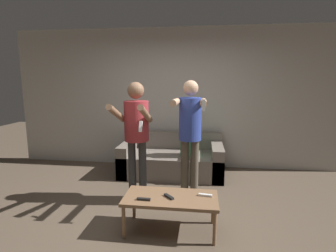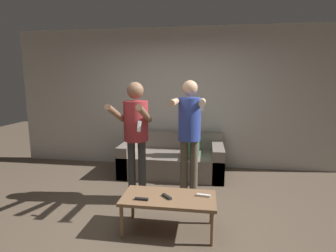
{
  "view_description": "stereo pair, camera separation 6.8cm",
  "coord_description": "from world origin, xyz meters",
  "px_view_note": "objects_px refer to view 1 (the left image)",
  "views": [
    {
      "loc": [
        0.55,
        -2.94,
        1.7
      ],
      "look_at": [
        0.02,
        1.11,
        0.99
      ],
      "focal_mm": 28.0,
      "sensor_mm": 36.0,
      "label": 1
    },
    {
      "loc": [
        0.61,
        -2.93,
        1.7
      ],
      "look_at": [
        0.02,
        1.11,
        0.99
      ],
      "focal_mm": 28.0,
      "sensor_mm": 36.0,
      "label": 2
    }
  ],
  "objects_px": {
    "person_standing_left": "(136,127)",
    "person_seated": "(190,143)",
    "remote_near": "(144,199)",
    "remote_far": "(205,195)",
    "remote_mid": "(169,197)",
    "couch": "(172,160)",
    "person_standing_right": "(190,128)",
    "coffee_table": "(171,200)"
  },
  "relations": [
    {
      "from": "couch",
      "to": "coffee_table",
      "type": "relative_size",
      "value": 1.74
    },
    {
      "from": "remote_mid",
      "to": "person_standing_right",
      "type": "bearing_deg",
      "value": 75.98
    },
    {
      "from": "person_standing_right",
      "to": "remote_far",
      "type": "distance_m",
      "value": 0.96
    },
    {
      "from": "couch",
      "to": "remote_near",
      "type": "relative_size",
      "value": 12.12
    },
    {
      "from": "coffee_table",
      "to": "remote_far",
      "type": "bearing_deg",
      "value": 9.06
    },
    {
      "from": "remote_mid",
      "to": "remote_far",
      "type": "xyz_separation_m",
      "value": [
        0.4,
        0.09,
        0.0
      ]
    },
    {
      "from": "remote_near",
      "to": "remote_mid",
      "type": "distance_m",
      "value": 0.28
    },
    {
      "from": "couch",
      "to": "person_standing_right",
      "type": "relative_size",
      "value": 1.07
    },
    {
      "from": "couch",
      "to": "remote_far",
      "type": "distance_m",
      "value": 1.92
    },
    {
      "from": "remote_near",
      "to": "couch",
      "type": "bearing_deg",
      "value": 87.65
    },
    {
      "from": "couch",
      "to": "person_seated",
      "type": "distance_m",
      "value": 0.55
    },
    {
      "from": "person_seated",
      "to": "remote_far",
      "type": "xyz_separation_m",
      "value": [
        0.26,
        -1.6,
        -0.21
      ]
    },
    {
      "from": "remote_far",
      "to": "remote_near",
      "type": "bearing_deg",
      "value": -164.16
    },
    {
      "from": "couch",
      "to": "person_seated",
      "type": "bearing_deg",
      "value": -34.21
    },
    {
      "from": "couch",
      "to": "remote_far",
      "type": "xyz_separation_m",
      "value": [
        0.59,
        -1.82,
        0.17
      ]
    },
    {
      "from": "person_standing_right",
      "to": "remote_mid",
      "type": "bearing_deg",
      "value": -104.02
    },
    {
      "from": "coffee_table",
      "to": "remote_mid",
      "type": "distance_m",
      "value": 0.06
    },
    {
      "from": "person_standing_left",
      "to": "remote_far",
      "type": "distance_m",
      "value": 1.34
    },
    {
      "from": "person_standing_left",
      "to": "remote_far",
      "type": "height_order",
      "value": "person_standing_left"
    },
    {
      "from": "coffee_table",
      "to": "remote_near",
      "type": "bearing_deg",
      "value": -155.57
    },
    {
      "from": "remote_near",
      "to": "coffee_table",
      "type": "bearing_deg",
      "value": 24.43
    },
    {
      "from": "couch",
      "to": "remote_near",
      "type": "xyz_separation_m",
      "value": [
        -0.08,
        -2.01,
        0.17
      ]
    },
    {
      "from": "couch",
      "to": "person_standing_right",
      "type": "height_order",
      "value": "person_standing_right"
    },
    {
      "from": "remote_near",
      "to": "remote_far",
      "type": "distance_m",
      "value": 0.7
    },
    {
      "from": "person_standing_right",
      "to": "remote_near",
      "type": "bearing_deg",
      "value": -117.77
    },
    {
      "from": "person_standing_left",
      "to": "person_standing_right",
      "type": "relative_size",
      "value": 0.99
    },
    {
      "from": "remote_mid",
      "to": "coffee_table",
      "type": "bearing_deg",
      "value": 58.51
    },
    {
      "from": "person_seated",
      "to": "remote_near",
      "type": "relative_size",
      "value": 7.61
    },
    {
      "from": "person_seated",
      "to": "coffee_table",
      "type": "distance_m",
      "value": 1.68
    },
    {
      "from": "person_standing_left",
      "to": "coffee_table",
      "type": "xyz_separation_m",
      "value": [
        0.57,
        -0.74,
        -0.69
      ]
    },
    {
      "from": "person_standing_left",
      "to": "remote_far",
      "type": "xyz_separation_m",
      "value": [
        0.96,
        -0.68,
        -0.64
      ]
    },
    {
      "from": "person_standing_left",
      "to": "remote_near",
      "type": "xyz_separation_m",
      "value": [
        0.29,
        -0.87,
        -0.64
      ]
    },
    {
      "from": "remote_mid",
      "to": "couch",
      "type": "bearing_deg",
      "value": 95.45
    },
    {
      "from": "person_standing_left",
      "to": "remote_mid",
      "type": "xyz_separation_m",
      "value": [
        0.56,
        -0.77,
        -0.64
      ]
    },
    {
      "from": "person_standing_left",
      "to": "coffee_table",
      "type": "height_order",
      "value": "person_standing_left"
    },
    {
      "from": "person_standing_left",
      "to": "person_seated",
      "type": "height_order",
      "value": "person_standing_left"
    },
    {
      "from": "couch",
      "to": "person_standing_right",
      "type": "xyz_separation_m",
      "value": [
        0.37,
        -1.14,
        0.82
      ]
    },
    {
      "from": "person_seated",
      "to": "remote_far",
      "type": "height_order",
      "value": "person_seated"
    },
    {
      "from": "couch",
      "to": "person_seated",
      "type": "height_order",
      "value": "person_seated"
    },
    {
      "from": "person_standing_left",
      "to": "person_seated",
      "type": "xyz_separation_m",
      "value": [
        0.7,
        0.92,
        -0.43
      ]
    },
    {
      "from": "remote_near",
      "to": "remote_far",
      "type": "height_order",
      "value": "same"
    },
    {
      "from": "person_standing_right",
      "to": "remote_near",
      "type": "height_order",
      "value": "person_standing_right"
    }
  ]
}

